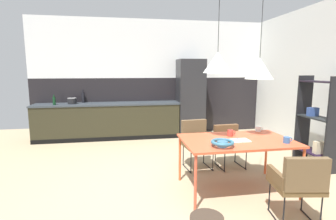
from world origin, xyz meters
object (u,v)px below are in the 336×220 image
pendant_lamp_over_table_near (218,63)px  bottle_oil_tall (83,97)px  mug_white_ceramic (258,129)px  pendant_lamp_over_table_far (259,68)px  refrigerator_column (190,98)px  open_book (240,140)px  mug_glass_clear (287,140)px  open_shelf_unit (318,122)px  armchair_by_stool (196,138)px  armchair_head_of_table (299,180)px  mug_tall_blue (230,133)px  armchair_far_side (229,139)px  cooking_pot (72,101)px  fruit_bowl (222,143)px  dining_table (237,143)px  bottle_wine_green (54,101)px

pendant_lamp_over_table_near → bottle_oil_tall: bearing=123.6°
mug_white_ceramic → pendant_lamp_over_table_far: bearing=-123.7°
pendant_lamp_over_table_far → pendant_lamp_over_table_near: bearing=-179.3°
refrigerator_column → open_book: 3.30m
mug_glass_clear → open_shelf_unit: size_ratio=0.08×
pendant_lamp_over_table_far → armchair_by_stool: bearing=124.0°
armchair_head_of_table → mug_tall_blue: 1.18m
refrigerator_column → armchair_by_stool: refrigerator_column is taller
armchair_far_side → bottle_oil_tall: size_ratio=2.24×
refrigerator_column → cooking_pot: size_ratio=9.20×
fruit_bowl → mug_glass_clear: bearing=0.5°
mug_tall_blue → bottle_oil_tall: bearing=128.1°
mug_tall_blue → armchair_far_side: bearing=67.3°
bottle_oil_tall → cooking_pot: bearing=-135.8°
dining_table → open_book: (0.00, -0.07, 0.05)m
open_book → bottle_oil_tall: 4.34m
fruit_bowl → open_shelf_unit: open_shelf_unit is taller
dining_table → fruit_bowl: size_ratio=5.12×
armchair_head_of_table → fruit_bowl: bearing=145.2°
bottle_oil_tall → pendant_lamp_over_table_near: (2.25, -3.39, 0.77)m
open_book → pendant_lamp_over_table_near: bearing=160.6°
dining_table → armchair_head_of_table: size_ratio=1.89×
bottle_wine_green → dining_table: bearing=-44.5°
mug_glass_clear → bottle_oil_tall: bottle_oil_tall is taller
armchair_head_of_table → open_book: 0.92m
cooking_pot → open_shelf_unit: 5.25m
mug_glass_clear → bottle_oil_tall: 4.85m
dining_table → pendant_lamp_over_table_near: (-0.30, 0.04, 1.10)m
armchair_by_stool → pendant_lamp_over_table_near: 1.57m
mug_white_ceramic → bottle_wine_green: bearing=143.8°
armchair_far_side → mug_tall_blue: 0.82m
dining_table → open_shelf_unit: bearing=18.9°
refrigerator_column → pendant_lamp_over_table_near: bearing=-98.6°
armchair_by_stool → mug_white_ceramic: 1.05m
fruit_bowl → pendant_lamp_over_table_far: (0.64, 0.33, 0.93)m
armchair_head_of_table → armchair_by_stool: 1.97m
armchair_head_of_table → bottle_wine_green: 5.33m
bottle_oil_tall → dining_table: bearing=-53.3°
refrigerator_column → mug_glass_clear: refrigerator_column is taller
mug_white_ceramic → refrigerator_column: bearing=97.3°
armchair_by_stool → fruit_bowl: 1.27m
armchair_head_of_table → mug_white_ceramic: mug_white_ceramic is taller
mug_white_ceramic → cooking_pot: cooking_pot is taller
pendant_lamp_over_table_near → pendant_lamp_over_table_far: size_ratio=0.94×
cooking_pot → fruit_bowl: bearing=-54.9°
mug_glass_clear → dining_table: bearing=154.7°
fruit_bowl → refrigerator_column: bearing=81.7°
open_book → bottle_wine_green: (-3.17, 3.17, 0.25)m
bottle_oil_tall → mug_glass_clear: bearing=-49.8°
open_shelf_unit → dining_table: bearing=-71.1°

